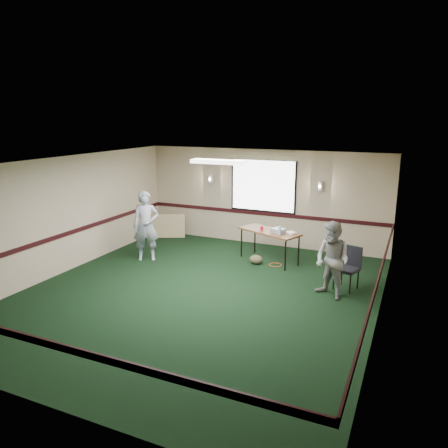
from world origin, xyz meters
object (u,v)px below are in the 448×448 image
at_px(projector, 278,231).
at_px(conference_chair, 349,264).
at_px(folding_table, 270,233).
at_px(person_right, 332,260).
at_px(person_left, 146,226).

xyz_separation_m(projector, conference_chair, (1.85, -0.93, -0.31)).
relative_size(folding_table, person_right, 1.09).
height_order(conference_chair, person_left, person_left).
bearing_deg(person_left, person_right, -37.50).
relative_size(conference_chair, person_left, 0.51).
relative_size(person_left, person_right, 1.13).
bearing_deg(projector, folding_table, -176.02).
relative_size(folding_table, person_left, 0.97).
bearing_deg(person_left, projector, -12.53).
distance_m(projector, person_right, 2.26).
bearing_deg(person_left, folding_table, -9.72).
bearing_deg(projector, conference_chair, -5.57).
bearing_deg(folding_table, person_left, -135.31).
bearing_deg(person_right, folding_table, 168.59).
bearing_deg(person_right, person_left, -155.77).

